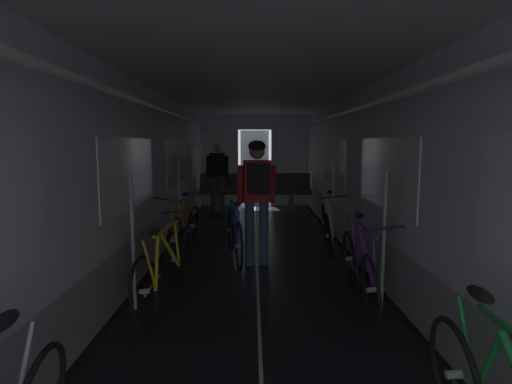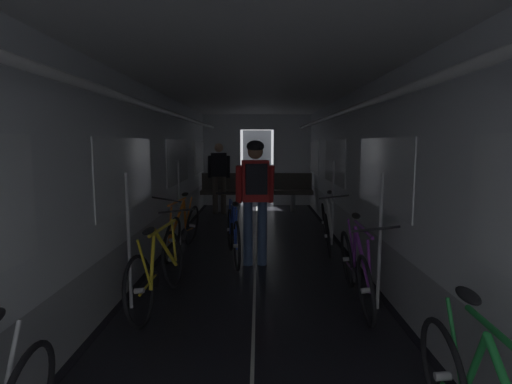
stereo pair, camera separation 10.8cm
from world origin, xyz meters
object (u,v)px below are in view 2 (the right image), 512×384
Objects in this scene: bicycle_orange at (183,229)px; bicycle_white at (326,225)px; bicycle_purple at (356,268)px; person_cyclist_aisle at (255,189)px; bench_seat_far_right at (293,188)px; bench_seat_far_left at (221,188)px; bicycle_yellow at (158,269)px; person_standing_near_bench at (219,173)px; bicycle_blue_in_aisle at (233,234)px.

bicycle_white is at bearing 7.24° from bicycle_orange.
bicycle_purple is 2.21m from bicycle_white.
person_cyclist_aisle is at bearing -142.03° from bicycle_white.
bench_seat_far_right is 4.62m from person_cyclist_aisle.
person_cyclist_aisle reaches higher than bench_seat_far_left.
bench_seat_far_right is at bearing 78.72° from person_cyclist_aisle.
bicycle_purple is at bearing -88.26° from bench_seat_far_right.
bicycle_orange is 1.00× the size of bicycle_white.
bicycle_purple is (1.98, -5.83, -0.19)m from bench_seat_far_left.
person_standing_near_bench is (0.11, 5.49, 0.59)m from bicycle_yellow.
bench_seat_far_right is (1.80, 0.00, 0.00)m from bench_seat_far_left.
person_standing_near_bench is (0.22, 3.53, 0.59)m from bicycle_orange.
bicycle_yellow is at bearing -133.59° from bicycle_white.
person_cyclist_aisle reaches higher than bicycle_yellow.
bicycle_purple is 0.98× the size of person_cyclist_aisle.
bench_seat_far_left and bicycle_white have the same top height.
bench_seat_far_left is 0.58× the size of bicycle_orange.
person_cyclist_aisle reaches higher than person_standing_near_bench.
person_cyclist_aisle is (-0.90, -4.50, 0.50)m from bench_seat_far_right.
bicycle_purple is 1.01× the size of person_standing_near_bench.
bench_seat_far_left is 0.58× the size of person_standing_near_bench.
bicycle_yellow is 1.00× the size of person_standing_near_bench.
bench_seat_far_left is 4.16m from bicycle_white.
bench_seat_far_right is 6.17m from bicycle_yellow.
bicycle_blue_in_aisle is at bearing 131.27° from bicycle_purple.
person_standing_near_bench is at bearing 102.29° from person_cyclist_aisle.
bicycle_purple is at bearing -70.09° from person_standing_near_bench.
bench_seat_far_left is at bearing 97.80° from bicycle_blue_in_aisle.
bicycle_purple is at bearing -41.26° from bicycle_orange.
person_standing_near_bench reaches higher than bench_seat_far_left.
bicycle_yellow is at bearing -91.04° from bench_seat_far_left.
bench_seat_far_right is at bearing 62.69° from bicycle_orange.
bicycle_purple is (0.18, -5.83, -0.19)m from bench_seat_far_right.
bench_seat_far_left is at bearing 119.36° from bicycle_white.
bicycle_blue_in_aisle is at bearing -22.69° from bicycle_orange.
bicycle_orange is at bearing -93.55° from person_standing_near_bench.
person_cyclist_aisle is (0.90, -4.50, 0.50)m from bench_seat_far_left.
bicycle_purple is at bearing -48.73° from bicycle_blue_in_aisle.
bicycle_white is at bearing -57.91° from person_standing_near_bench.
bicycle_yellow is at bearing -112.85° from bicycle_blue_in_aisle.
bicycle_white is 1.60m from person_cyclist_aisle.
person_cyclist_aisle is at bearing -77.71° from person_standing_near_bench.
bicycle_purple is at bearing -50.96° from person_cyclist_aisle.
bicycle_yellow is (-1.91, -5.87, -0.19)m from bench_seat_far_right.
bench_seat_far_left is at bearing 180.00° from bench_seat_far_right.
bicycle_orange is at bearing -172.76° from bicycle_white.
bicycle_white reaches higher than bicycle_blue_in_aisle.
bench_seat_far_left is 0.57× the size of person_cyclist_aisle.
bicycle_orange is at bearing 151.85° from person_cyclist_aisle.
bicycle_yellow is at bearing -108.00° from bench_seat_far_right.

